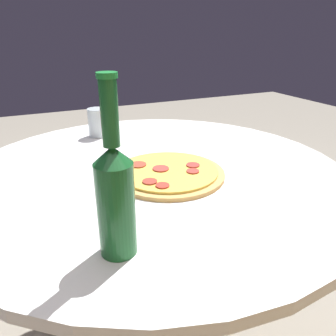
# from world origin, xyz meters

# --- Properties ---
(table) EXTENTS (1.03, 1.03, 0.73)m
(table) POSITION_xyz_m (0.00, 0.00, 0.56)
(table) COLOR white
(table) RESTS_ON ground_plane
(pizza) EXTENTS (0.29, 0.29, 0.02)m
(pizza) POSITION_xyz_m (-0.02, 0.06, 0.73)
(pizza) COLOR tan
(pizza) RESTS_ON table
(beer_bottle) EXTENTS (0.06, 0.06, 0.29)m
(beer_bottle) POSITION_xyz_m (0.19, 0.31, 0.83)
(beer_bottle) COLOR #195628
(beer_bottle) RESTS_ON table
(drinking_glass) EXTENTS (0.07, 0.07, 0.10)m
(drinking_glass) POSITION_xyz_m (0.07, -0.35, 0.78)
(drinking_glass) COLOR silver
(drinking_glass) RESTS_ON table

